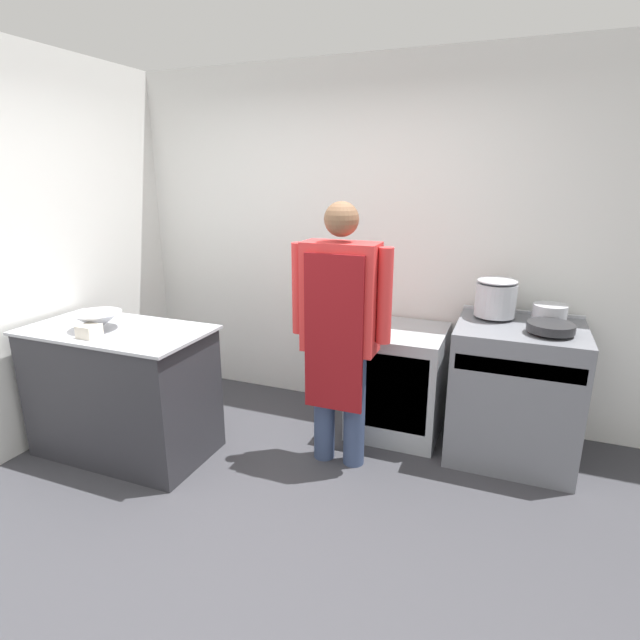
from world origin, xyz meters
TOP-DOWN VIEW (x-y plane):
  - ground_plane at (0.00, 0.00)m, footprint 14.00×14.00m
  - wall_back at (0.00, 1.84)m, footprint 8.00×0.05m
  - wall_left at (-1.82, 1.00)m, footprint 0.05×8.00m
  - prep_counter at (-1.13, 0.48)m, footprint 1.23×0.66m
  - stove at (1.35, 1.41)m, footprint 0.80×0.70m
  - fridge_unit at (0.54, 1.46)m, footprint 0.64×0.66m
  - person_cook at (0.28, 0.89)m, footprint 0.65×0.24m
  - mixing_bowl at (-1.23, 0.43)m, footprint 0.31×0.31m
  - plastic_tub at (-1.16, 0.29)m, footprint 0.12×0.12m
  - stock_pot at (1.17, 1.54)m, footprint 0.27×0.27m
  - saute_pan at (1.51, 1.29)m, footprint 0.28×0.28m
  - sauce_pot at (1.51, 1.54)m, footprint 0.22×0.22m

SIDE VIEW (x-z plane):
  - ground_plane at x=0.00m, z-range 0.00..0.00m
  - fridge_unit at x=0.54m, z-range 0.00..0.79m
  - prep_counter at x=-1.13m, z-range 0.00..0.89m
  - stove at x=1.35m, z-range -0.01..0.94m
  - plastic_tub at x=-1.16m, z-range 0.89..0.97m
  - mixing_bowl at x=-1.23m, z-range 0.89..1.00m
  - saute_pan at x=1.51m, z-range 0.94..1.00m
  - person_cook at x=0.28m, z-range 0.12..1.84m
  - sauce_pot at x=1.51m, z-range 0.94..1.05m
  - stock_pot at x=1.17m, z-range 0.95..1.21m
  - wall_back at x=0.00m, z-range 0.00..2.70m
  - wall_left at x=-1.82m, z-range 0.00..2.70m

